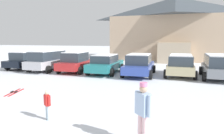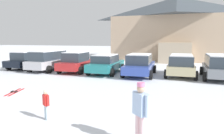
{
  "view_description": "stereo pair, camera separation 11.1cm",
  "coord_description": "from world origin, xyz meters",
  "px_view_note": "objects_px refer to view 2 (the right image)",
  "views": [
    {
      "loc": [
        4.14,
        -2.57,
        2.74
      ],
      "look_at": [
        0.55,
        8.97,
        1.08
      ],
      "focal_mm": 32.0,
      "sensor_mm": 36.0,
      "label": 1
    },
    {
      "loc": [
        4.24,
        -2.53,
        2.74
      ],
      "look_at": [
        0.55,
        8.97,
        1.08
      ],
      "focal_mm": 32.0,
      "sensor_mm": 36.0,
      "label": 2
    }
  ],
  "objects_px": {
    "ski_lodge": "(176,28)",
    "parked_black_sedan": "(26,60)",
    "parked_red_sedan": "(77,62)",
    "skier_child_in_red_jacket": "(46,103)",
    "parked_silver_wagon": "(49,60)",
    "parked_teal_hatchback": "(106,64)",
    "skier_adult_in_blue_parka": "(140,110)",
    "parked_grey_wagon": "(219,66)",
    "parked_blue_hatchback": "(140,65)",
    "pair_of_skis": "(15,92)",
    "parked_beige_suv": "(181,65)"
  },
  "relations": [
    {
      "from": "parked_teal_hatchback",
      "to": "parked_beige_suv",
      "type": "height_order",
      "value": "parked_beige_suv"
    },
    {
      "from": "parked_blue_hatchback",
      "to": "pair_of_skis",
      "type": "relative_size",
      "value": 2.98
    },
    {
      "from": "pair_of_skis",
      "to": "parked_red_sedan",
      "type": "bearing_deg",
      "value": 91.16
    },
    {
      "from": "parked_red_sedan",
      "to": "parked_beige_suv",
      "type": "height_order",
      "value": "parked_red_sedan"
    },
    {
      "from": "parked_teal_hatchback",
      "to": "skier_adult_in_blue_parka",
      "type": "height_order",
      "value": "skier_adult_in_blue_parka"
    },
    {
      "from": "skier_adult_in_blue_parka",
      "to": "parked_teal_hatchback",
      "type": "bearing_deg",
      "value": 113.98
    },
    {
      "from": "parked_black_sedan",
      "to": "skier_adult_in_blue_parka",
      "type": "height_order",
      "value": "skier_adult_in_blue_parka"
    },
    {
      "from": "parked_silver_wagon",
      "to": "skier_child_in_red_jacket",
      "type": "distance_m",
      "value": 11.7
    },
    {
      "from": "ski_lodge",
      "to": "parked_beige_suv",
      "type": "xyz_separation_m",
      "value": [
        0.58,
        -14.01,
        -3.47
      ]
    },
    {
      "from": "ski_lodge",
      "to": "skier_child_in_red_jacket",
      "type": "height_order",
      "value": "ski_lodge"
    },
    {
      "from": "parked_grey_wagon",
      "to": "skier_adult_in_blue_parka",
      "type": "bearing_deg",
      "value": -109.31
    },
    {
      "from": "parked_beige_suv",
      "to": "pair_of_skis",
      "type": "height_order",
      "value": "parked_beige_suv"
    },
    {
      "from": "parked_silver_wagon",
      "to": "skier_child_in_red_jacket",
      "type": "height_order",
      "value": "parked_silver_wagon"
    },
    {
      "from": "parked_teal_hatchback",
      "to": "skier_child_in_red_jacket",
      "type": "xyz_separation_m",
      "value": [
        1.28,
        -9.76,
        -0.2
      ]
    },
    {
      "from": "parked_silver_wagon",
      "to": "skier_child_in_red_jacket",
      "type": "bearing_deg",
      "value": -55.23
    },
    {
      "from": "parked_red_sedan",
      "to": "parked_teal_hatchback",
      "type": "distance_m",
      "value": 2.69
    },
    {
      "from": "parked_blue_hatchback",
      "to": "pair_of_skis",
      "type": "height_order",
      "value": "parked_blue_hatchback"
    },
    {
      "from": "ski_lodge",
      "to": "skier_child_in_red_jacket",
      "type": "relative_size",
      "value": 16.11
    },
    {
      "from": "ski_lodge",
      "to": "pair_of_skis",
      "type": "xyz_separation_m",
      "value": [
        -7.82,
        -21.61,
        -4.33
      ]
    },
    {
      "from": "parked_silver_wagon",
      "to": "skier_child_in_red_jacket",
      "type": "relative_size",
      "value": 4.3
    },
    {
      "from": "parked_red_sedan",
      "to": "parked_teal_hatchback",
      "type": "height_order",
      "value": "parked_red_sedan"
    },
    {
      "from": "ski_lodge",
      "to": "parked_black_sedan",
      "type": "xyz_separation_m",
      "value": [
        -13.49,
        -14.14,
        -3.53
      ]
    },
    {
      "from": "parked_red_sedan",
      "to": "parked_beige_suv",
      "type": "bearing_deg",
      "value": 2.8
    },
    {
      "from": "ski_lodge",
      "to": "parked_black_sedan",
      "type": "height_order",
      "value": "ski_lodge"
    },
    {
      "from": "ski_lodge",
      "to": "parked_teal_hatchback",
      "type": "distance_m",
      "value": 15.75
    },
    {
      "from": "parked_silver_wagon",
      "to": "parked_grey_wagon",
      "type": "height_order",
      "value": "parked_silver_wagon"
    },
    {
      "from": "ski_lodge",
      "to": "skier_child_in_red_jacket",
      "type": "xyz_separation_m",
      "value": [
        -4.0,
        -24.16,
        -3.76
      ]
    },
    {
      "from": "parked_silver_wagon",
      "to": "parked_red_sedan",
      "type": "bearing_deg",
      "value": 2.8
    },
    {
      "from": "skier_adult_in_blue_parka",
      "to": "pair_of_skis",
      "type": "distance_m",
      "value": 7.92
    },
    {
      "from": "ski_lodge",
      "to": "parked_silver_wagon",
      "type": "distance_m",
      "value": 18.37
    },
    {
      "from": "parked_beige_suv",
      "to": "parked_silver_wagon",
      "type": "bearing_deg",
      "value": -177.2
    },
    {
      "from": "parked_grey_wagon",
      "to": "parked_blue_hatchback",
      "type": "bearing_deg",
      "value": -176.0
    },
    {
      "from": "parked_grey_wagon",
      "to": "parked_silver_wagon",
      "type": "bearing_deg",
      "value": -178.69
    },
    {
      "from": "parked_silver_wagon",
      "to": "parked_blue_hatchback",
      "type": "bearing_deg",
      "value": -0.5
    },
    {
      "from": "parked_beige_suv",
      "to": "parked_grey_wagon",
      "type": "distance_m",
      "value": 2.51
    },
    {
      "from": "parked_blue_hatchback",
      "to": "parked_grey_wagon",
      "type": "relative_size",
      "value": 1.02
    },
    {
      "from": "parked_silver_wagon",
      "to": "parked_red_sedan",
      "type": "height_order",
      "value": "parked_silver_wagon"
    },
    {
      "from": "parked_red_sedan",
      "to": "skier_child_in_red_jacket",
      "type": "relative_size",
      "value": 4.19
    },
    {
      "from": "parked_beige_suv",
      "to": "parked_blue_hatchback",
      "type": "bearing_deg",
      "value": -168.4
    },
    {
      "from": "skier_adult_in_blue_parka",
      "to": "pair_of_skis",
      "type": "relative_size",
      "value": 1.07
    },
    {
      "from": "parked_silver_wagon",
      "to": "ski_lodge",
      "type": "bearing_deg",
      "value": 53.78
    },
    {
      "from": "parked_teal_hatchback",
      "to": "skier_adult_in_blue_parka",
      "type": "xyz_separation_m",
      "value": [
        4.64,
        -10.42,
        0.15
      ]
    },
    {
      "from": "skier_child_in_red_jacket",
      "to": "pair_of_skis",
      "type": "bearing_deg",
      "value": 146.27
    },
    {
      "from": "parked_black_sedan",
      "to": "skier_adult_in_blue_parka",
      "type": "bearing_deg",
      "value": -39.72
    },
    {
      "from": "parked_silver_wagon",
      "to": "parked_teal_hatchback",
      "type": "relative_size",
      "value": 0.96
    },
    {
      "from": "ski_lodge",
      "to": "parked_silver_wagon",
      "type": "relative_size",
      "value": 3.75
    },
    {
      "from": "skier_child_in_red_jacket",
      "to": "pair_of_skis",
      "type": "relative_size",
      "value": 0.67
    },
    {
      "from": "parked_grey_wagon",
      "to": "pair_of_skis",
      "type": "relative_size",
      "value": 2.91
    },
    {
      "from": "parked_red_sedan",
      "to": "parked_blue_hatchback",
      "type": "bearing_deg",
      "value": -2.12
    },
    {
      "from": "parked_grey_wagon",
      "to": "skier_child_in_red_jacket",
      "type": "bearing_deg",
      "value": -125.48
    }
  ]
}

